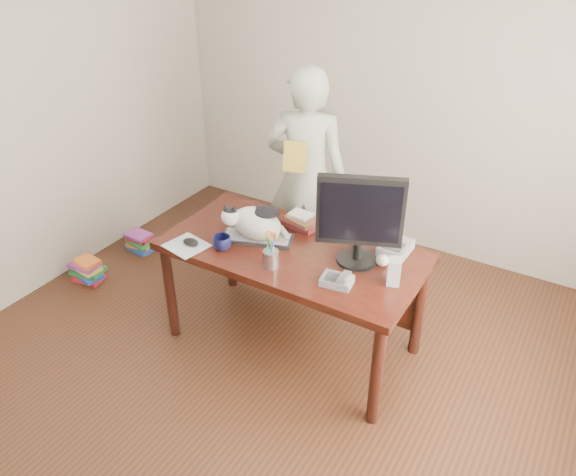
# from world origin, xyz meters

# --- Properties ---
(room) EXTENTS (4.50, 4.50, 4.50)m
(room) POSITION_xyz_m (0.00, 0.00, 1.35)
(room) COLOR black
(room) RESTS_ON ground
(desk) EXTENTS (1.60, 0.80, 0.75)m
(desk) POSITION_xyz_m (0.00, 0.68, 0.60)
(desk) COLOR black
(desk) RESTS_ON ground
(keyboard) EXTENTS (0.47, 0.31, 0.03)m
(keyboard) POSITION_xyz_m (-0.24, 0.57, 0.76)
(keyboard) COLOR black
(keyboard) RESTS_ON desk
(cat) EXTENTS (0.42, 0.31, 0.25)m
(cat) POSITION_xyz_m (-0.25, 0.57, 0.88)
(cat) COLOR silver
(cat) RESTS_ON keyboard
(monitor) EXTENTS (0.47, 0.31, 0.55)m
(monitor) POSITION_xyz_m (0.41, 0.66, 1.06)
(monitor) COLOR black
(monitor) RESTS_ON desk
(pen_cup) EXTENTS (0.10, 0.10, 0.24)m
(pen_cup) POSITION_xyz_m (-0.01, 0.37, 0.82)
(pen_cup) COLOR #97979C
(pen_cup) RESTS_ON desk
(mousepad) EXTENTS (0.27, 0.26, 0.01)m
(mousepad) POSITION_xyz_m (-0.57, 0.29, 0.75)
(mousepad) COLOR silver
(mousepad) RESTS_ON desk
(mouse) EXTENTS (0.12, 0.09, 0.04)m
(mouse) POSITION_xyz_m (-0.55, 0.31, 0.77)
(mouse) COLOR black
(mouse) RESTS_ON mousepad
(coffee_mug) EXTENTS (0.15, 0.15, 0.09)m
(coffee_mug) POSITION_xyz_m (-0.36, 0.37, 0.80)
(coffee_mug) COLOR black
(coffee_mug) RESTS_ON desk
(phone) EXTENTS (0.19, 0.16, 0.08)m
(phone) POSITION_xyz_m (0.41, 0.41, 0.78)
(phone) COLOR slate
(phone) RESTS_ON desk
(speaker) EXTENTS (0.09, 0.10, 0.16)m
(speaker) POSITION_xyz_m (0.67, 0.57, 0.83)
(speaker) COLOR #9B9B9D
(speaker) RESTS_ON desk
(baseball) EXTENTS (0.08, 0.08, 0.08)m
(baseball) POSITION_xyz_m (0.55, 0.71, 0.79)
(baseball) COLOR beige
(baseball) RESTS_ON desk
(book_stack) EXTENTS (0.26, 0.21, 0.09)m
(book_stack) POSITION_xyz_m (-0.09, 0.87, 0.79)
(book_stack) COLOR #50151C
(book_stack) RESTS_ON desk
(calculator) EXTENTS (0.17, 0.22, 0.07)m
(calculator) POSITION_xyz_m (0.56, 0.88, 0.78)
(calculator) COLOR slate
(calculator) RESTS_ON desk
(person) EXTENTS (0.70, 0.58, 1.65)m
(person) POSITION_xyz_m (-0.36, 1.40, 0.83)
(person) COLOR silver
(person) RESTS_ON ground
(held_book) EXTENTS (0.18, 0.14, 0.22)m
(held_book) POSITION_xyz_m (-0.36, 1.23, 1.05)
(held_book) COLOR gold
(held_book) RESTS_ON person
(book_pile_a) EXTENTS (0.27, 0.22, 0.18)m
(book_pile_a) POSITION_xyz_m (-1.75, 0.40, 0.09)
(book_pile_a) COLOR #AB181C
(book_pile_a) RESTS_ON ground
(book_pile_b) EXTENTS (0.26, 0.20, 0.15)m
(book_pile_b) POSITION_xyz_m (-1.72, 0.95, 0.07)
(book_pile_b) COLOR #1B44A6
(book_pile_b) RESTS_ON ground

